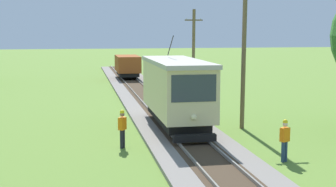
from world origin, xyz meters
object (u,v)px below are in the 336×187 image
object	(u,v)px
track_worker	(285,138)
utility_pole_mid	(193,53)
utility_pole_near_tram	(244,51)
freight_car	(128,66)
second_worker	(122,127)
red_tram	(176,90)
gravel_pile	(163,71)

from	to	relation	value
track_worker	utility_pole_mid	bearing A→B (deg)	152.60
utility_pole_near_tram	track_worker	bearing A→B (deg)	-94.60
utility_pole_mid	track_worker	distance (m)	18.22
freight_car	second_worker	xyz separation A→B (m)	(-3.23, -29.63, -0.57)
red_tram	gravel_pile	bearing A→B (deg)	81.31
red_tram	track_worker	distance (m)	7.72
red_tram	utility_pole_near_tram	world-z (taller)	utility_pole_near_tram
gravel_pile	red_tram	bearing A→B (deg)	-98.69
track_worker	second_worker	distance (m)	7.27
freight_car	gravel_pile	distance (m)	7.11
track_worker	second_worker	bearing A→B (deg)	-144.66
utility_pole_mid	second_worker	size ratio (longest dim) A/B	3.92
red_tram	second_worker	xyz separation A→B (m)	(-3.23, -3.44, -1.21)
second_worker	track_worker	bearing A→B (deg)	7.62
freight_car	utility_pole_near_tram	xyz separation A→B (m)	(3.66, -26.55, 2.71)
utility_pole_near_tram	gravel_pile	distance (m)	31.94
freight_car	gravel_pile	world-z (taller)	freight_car
utility_pole_near_tram	gravel_pile	xyz separation A→B (m)	(1.14, 31.68, -3.85)
red_tram	gravel_pile	distance (m)	31.74
freight_car	track_worker	world-z (taller)	freight_car
freight_car	utility_pole_near_tram	world-z (taller)	utility_pole_near_tram
utility_pole_near_tram	utility_pole_mid	size ratio (longest dim) A/B	1.19
freight_car	utility_pole_mid	size ratio (longest dim) A/B	0.74
red_tram	utility_pole_near_tram	distance (m)	4.22
second_worker	utility_pole_near_tram	bearing A→B (deg)	60.61
red_tram	second_worker	distance (m)	4.87
red_tram	utility_pole_near_tram	bearing A→B (deg)	-5.68
gravel_pile	track_worker	size ratio (longest dim) A/B	1.30
red_tram	second_worker	bearing A→B (deg)	-133.28
utility_pole_mid	track_worker	xyz separation A→B (m)	(-0.53, -18.02, -2.61)
freight_car	second_worker	world-z (taller)	freight_car
utility_pole_mid	gravel_pile	size ratio (longest dim) A/B	3.03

